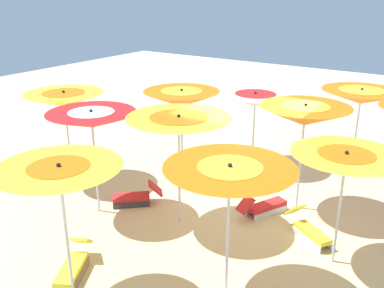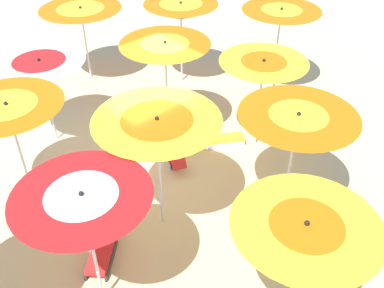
{
  "view_description": "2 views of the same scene",
  "coord_description": "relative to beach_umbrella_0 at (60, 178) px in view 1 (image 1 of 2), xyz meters",
  "views": [
    {
      "loc": [
        4.01,
        -8.18,
        4.91
      ],
      "look_at": [
        -1.52,
        0.05,
        1.27
      ],
      "focal_mm": 40.28,
      "sensor_mm": 36.0,
      "label": 1
    },
    {
      "loc": [
        -4.53,
        -6.09,
        6.45
      ],
      "look_at": [
        0.2,
        -1.03,
        1.14
      ],
      "focal_mm": 40.93,
      "sensor_mm": 36.0,
      "label": 2
    }
  ],
  "objects": [
    {
      "name": "beach_umbrella_9",
      "position": [
        -1.49,
        5.31,
        -0.08
      ],
      "size": [
        2.04,
        2.04,
        2.37
      ],
      "color": "silver",
      "rests_on": "ground"
    },
    {
      "name": "ground",
      "position": [
        0.97,
        4.36,
        -2.2
      ],
      "size": [
        38.0,
        38.0,
        0.04
      ],
      "primitive_type": "cube",
      "color": "beige"
    },
    {
      "name": "beach_umbrella_2",
      "position": [
        3.34,
        3.41,
        -0.18
      ],
      "size": [
        1.93,
        1.93,
        2.25
      ],
      "color": "silver",
      "rests_on": "ground"
    },
    {
      "name": "beach_umbrella_6",
      "position": [
        1.99,
        5.05,
        0.08
      ],
      "size": [
        1.99,
        1.99,
        2.54
      ],
      "color": "silver",
      "rests_on": "ground"
    },
    {
      "name": "beach_umbrella_0",
      "position": [
        0.0,
        0.0,
        0.0
      ],
      "size": [
        1.93,
        1.93,
        2.43
      ],
      "color": "silver",
      "rests_on": "ground"
    },
    {
      "name": "lounger_1",
      "position": [
        -1.28,
        3.06,
        -1.98
      ],
      "size": [
        1.13,
        1.07,
        0.55
      ],
      "rotation": [
        0.0,
        0.0,
        3.88
      ],
      "color": "#333338",
      "rests_on": "ground"
    },
    {
      "name": "beach_umbrella_1",
      "position": [
        2.05,
        1.59,
        -0.05
      ],
      "size": [
        2.1,
        2.1,
        2.35
      ],
      "color": "silver",
      "rests_on": "ground"
    },
    {
      "name": "lounger_0",
      "position": [
        -0.42,
        0.38,
        -1.99
      ],
      "size": [
        0.93,
        1.3,
        0.52
      ],
      "rotation": [
        0.0,
        0.0,
        5.22
      ],
      "color": "olive",
      "rests_on": "ground"
    },
    {
      "name": "beach_umbrella_10",
      "position": [
        -0.08,
        6.87,
        -0.24
      ],
      "size": [
        2.02,
        2.02,
        2.17
      ],
      "color": "silver",
      "rests_on": "ground"
    },
    {
      "name": "beach_umbrella_8",
      "position": [
        -3.66,
        3.21,
        0.02
      ],
      "size": [
        1.98,
        1.98,
        2.45
      ],
      "color": "silver",
      "rests_on": "ground"
    },
    {
      "name": "lounger_2",
      "position": [
        1.47,
        4.35,
        -1.99
      ],
      "size": [
        0.83,
        1.31,
        0.55
      ],
      "rotation": [
        0.0,
        0.0,
        7.42
      ],
      "color": "silver",
      "rests_on": "ground"
    },
    {
      "name": "beach_umbrella_11",
      "position": [
        2.26,
        8.99,
        -0.26
      ],
      "size": [
        2.26,
        2.26,
        2.17
      ],
      "color": "silver",
      "rests_on": "ground"
    },
    {
      "name": "beach_umbrella_5",
      "position": [
        0.07,
        3.0,
        0.07
      ],
      "size": [
        2.17,
        2.17,
        2.48
      ],
      "color": "silver",
      "rests_on": "ground"
    },
    {
      "name": "beach_umbrella_4",
      "position": [
        -1.77,
        2.34,
        0.03
      ],
      "size": [
        1.93,
        1.93,
        2.45
      ],
      "color": "silver",
      "rests_on": "ground"
    },
    {
      "name": "lounger_3",
      "position": [
        2.69,
        3.93,
        -1.98
      ],
      "size": [
        1.23,
        0.94,
        0.59
      ],
      "rotation": [
        0.0,
        0.0,
        5.72
      ],
      "color": "silver",
      "rests_on": "ground"
    }
  ]
}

